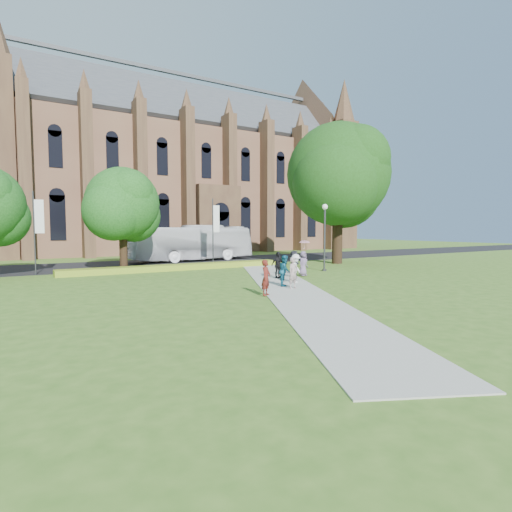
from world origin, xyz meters
TOP-DOWN VIEW (x-y plane):
  - ground at (0.00, 0.00)m, footprint 160.00×160.00m
  - road at (0.00, 20.00)m, footprint 160.00×10.00m
  - footpath at (0.00, 1.00)m, footprint 15.58×28.54m
  - flower_hedge at (-2.00, 13.20)m, footprint 18.00×1.40m
  - cathedral at (10.00, 39.73)m, footprint 52.60×18.25m
  - streetlamp at (7.50, 6.50)m, footprint 0.44×0.44m
  - large_tree at (13.00, 11.00)m, footprint 9.60×9.60m
  - street_tree_1 at (-6.00, 14.50)m, footprint 5.60×5.60m
  - banner_pole_0 at (2.11, 15.20)m, footprint 0.70×0.10m
  - banner_pole_1 at (-11.89, 15.20)m, footprint 0.70×0.10m
  - tour_coach at (2.25, 20.90)m, footprint 13.39×4.33m
  - pedestrian_0 at (-2.70, -0.88)m, footprint 0.77×0.71m
  - pedestrian_1 at (-0.04, 1.23)m, footprint 1.07×1.10m
  - pedestrian_2 at (1.36, 2.09)m, footprint 1.30×1.15m
  - pedestrian_3 at (1.66, 4.44)m, footprint 1.07×0.53m
  - pedestrian_4 at (3.99, 4.69)m, footprint 0.98×0.81m
  - pedestrian_5 at (2.96, 4.38)m, footprint 1.34×1.71m
  - pedestrian_6 at (-0.14, 0.31)m, footprint 0.68×0.50m
  - parasol at (4.17, 4.79)m, footprint 1.00×1.00m

SIDE VIEW (x-z plane):
  - ground at x=0.00m, z-range 0.00..0.00m
  - road at x=0.00m, z-range 0.00..0.02m
  - footpath at x=0.00m, z-range 0.00..0.04m
  - flower_hedge at x=-2.00m, z-range 0.00..0.45m
  - pedestrian_6 at x=-0.14m, z-range 0.04..1.75m
  - pedestrian_4 at x=3.99m, z-range 0.04..1.77m
  - pedestrian_2 at x=1.36m, z-range 0.04..1.79m
  - pedestrian_3 at x=1.66m, z-range 0.04..1.80m
  - pedestrian_0 at x=-2.70m, z-range 0.04..1.80m
  - pedestrian_1 at x=-0.04m, z-range 0.04..1.83m
  - pedestrian_5 at x=2.96m, z-range 0.04..1.86m
  - tour_coach at x=2.25m, z-range 0.02..3.68m
  - parasol at x=4.17m, z-range 1.77..2.44m
  - streetlamp at x=7.50m, z-range 0.68..5.92m
  - banner_pole_0 at x=2.11m, z-range 0.39..6.39m
  - banner_pole_1 at x=-11.89m, z-range 0.39..6.39m
  - street_tree_1 at x=-6.00m, z-range 1.20..9.25m
  - large_tree at x=13.00m, z-range 1.77..14.97m
  - cathedral at x=10.00m, z-range -1.02..26.98m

